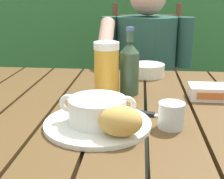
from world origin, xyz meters
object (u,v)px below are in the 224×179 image
chair_near_diner (144,96)px  table_knife (154,115)px  water_glass_small (171,115)px  diner_bowl (147,70)px  serving_plate (98,124)px  person_eating (145,71)px  soup_bowl (97,109)px  bread_roll (120,121)px  butter_tub (207,92)px  beer_glass (107,70)px  beer_bottle (129,67)px

chair_near_diner → table_knife: (0.01, -0.99, 0.28)m
water_glass_small → diner_bowl: water_glass_small is taller
serving_plate → diner_bowl: bearing=75.3°
person_eating → serving_plate: bearing=-98.9°
soup_bowl → table_knife: (0.15, 0.08, -0.04)m
serving_plate → bread_roll: bearing=-49.4°
chair_near_diner → soup_bowl: bearing=-97.4°
bread_roll → table_knife: bearing=61.0°
person_eating → diner_bowl: (0.00, -0.34, 0.09)m
bread_roll → diner_bowl: 0.61m
soup_bowl → water_glass_small: 0.19m
chair_near_diner → butter_tub: (0.19, -0.81, 0.29)m
beer_glass → diner_bowl: 0.33m
beer_glass → diner_bowl: size_ratio=1.29×
chair_near_diner → bread_roll: chair_near_diner is taller
chair_near_diner → water_glass_small: (0.05, -1.06, 0.31)m
diner_bowl → bread_roll: bearing=-97.0°
butter_tub → diner_bowl: bearing=125.5°
bread_roll → soup_bowl: bearing=130.6°
chair_near_diner → beer_bottle: (-0.07, -0.79, 0.37)m
bread_roll → water_glass_small: bread_roll is taller
serving_plate → soup_bowl: (-0.00, -0.00, 0.04)m
butter_tub → bread_roll: bearing=-129.1°
soup_bowl → table_knife: bearing=27.7°
diner_bowl → soup_bowl: bearing=-104.7°
soup_bowl → diner_bowl: bearing=75.3°
serving_plate → diner_bowl: diner_bowl is taller
bread_roll → beer_bottle: bearing=88.9°
bread_roll → water_glass_small: 0.15m
person_eating → table_knife: bearing=-89.0°
table_knife → diner_bowl: size_ratio=0.99×
diner_bowl → person_eating: bearing=90.5°
soup_bowl → table_knife: size_ratio=1.41×
chair_near_diner → soup_bowl: size_ratio=5.22×
person_eating → table_knife: person_eating is taller
serving_plate → water_glass_small: water_glass_small is taller
chair_near_diner → bread_roll: size_ratio=9.83×
serving_plate → bread_roll: size_ratio=2.64×
chair_near_diner → bread_roll: bearing=-93.7°
soup_bowl → bread_roll: 0.10m
chair_near_diner → butter_tub: 0.89m
serving_plate → soup_bowl: bearing=-116.6°
bread_roll → butter_tub: (0.27, 0.33, -0.03)m
person_eating → beer_glass: size_ratio=6.44×
soup_bowl → beer_bottle: bearing=75.6°
serving_plate → beer_glass: size_ratio=1.52×
beer_glass → butter_tub: beer_glass is taller
bread_roll → chair_near_diner: bearing=86.3°
soup_bowl → beer_bottle: 0.29m
beer_bottle → person_eating: bearing=83.8°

